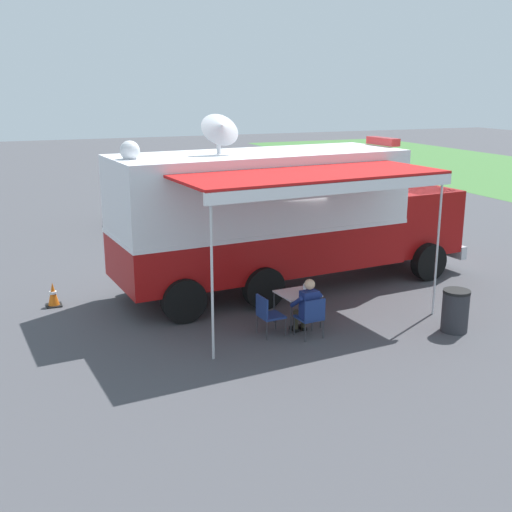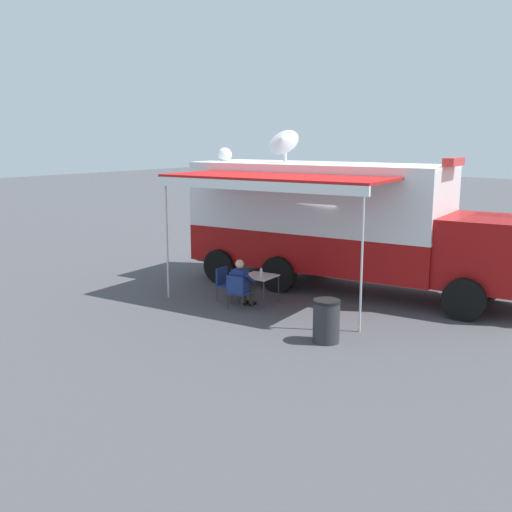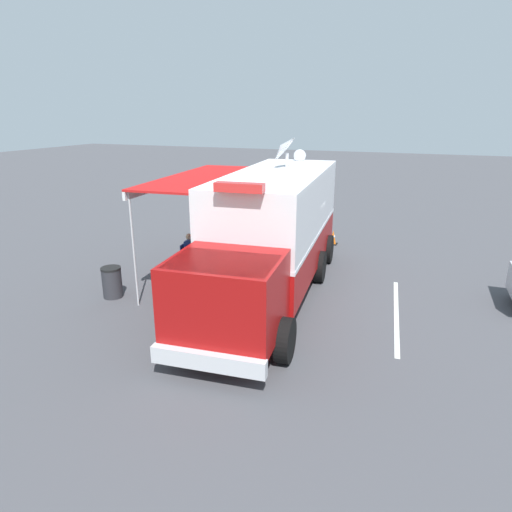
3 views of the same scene
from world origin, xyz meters
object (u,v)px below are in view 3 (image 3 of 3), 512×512
object	(u,v)px
command_truck	(271,229)
trash_bin	(112,282)
water_bottle	(203,249)
folding_chair_at_table	(187,254)
seated_responder	(192,251)
folding_chair_beside_table	(210,249)
traffic_cone	(333,238)
folding_table	(207,253)

from	to	relation	value
command_truck	trash_bin	distance (m)	4.87
water_bottle	folding_chair_at_table	distance (m)	0.81
water_bottle	seated_responder	size ratio (longest dim) A/B	0.18
folding_chair_beside_table	seated_responder	size ratio (longest dim) A/B	0.70
seated_responder	traffic_cone	size ratio (longest dim) A/B	2.16
folding_chair_at_table	trash_bin	distance (m)	3.10
water_bottle	seated_responder	distance (m)	0.60
folding_chair_at_table	trash_bin	size ratio (longest dim) A/B	0.96
seated_responder	trash_bin	world-z (taller)	seated_responder
folding_table	command_truck	bearing A→B (deg)	160.59
seated_responder	trash_bin	size ratio (longest dim) A/B	1.37
folding_chair_beside_table	seated_responder	distance (m)	0.84
command_truck	water_bottle	distance (m)	3.00
water_bottle	trash_bin	bearing A→B (deg)	61.92
folding_chair_beside_table	trash_bin	world-z (taller)	trash_bin
folding_chair_at_table	traffic_cone	size ratio (longest dim) A/B	1.50
folding_chair_at_table	trash_bin	world-z (taller)	trash_bin
folding_chair_beside_table	trash_bin	distance (m)	3.99
folding_chair_beside_table	water_bottle	bearing A→B (deg)	104.16
folding_table	folding_chair_beside_table	world-z (taller)	folding_chair_beside_table
command_truck	traffic_cone	size ratio (longest dim) A/B	16.67
command_truck	folding_table	bearing A→B (deg)	-19.41
folding_chair_beside_table	folding_table	bearing A→B (deg)	110.86
folding_table	seated_responder	bearing A→B (deg)	-7.16
seated_responder	trash_bin	bearing A→B (deg)	72.24
command_truck	folding_chair_beside_table	xyz separation A→B (m)	(2.92, -1.76, -1.43)
command_truck	traffic_cone	world-z (taller)	command_truck
seated_responder	trash_bin	distance (m)	3.18
command_truck	folding_chair_at_table	size ratio (longest dim) A/B	11.11
folding_chair_at_table	seated_responder	world-z (taller)	seated_responder
folding_chair_beside_table	traffic_cone	world-z (taller)	folding_chair_beside_table
folding_table	folding_chair_beside_table	size ratio (longest dim) A/B	1.00
trash_bin	folding_chair_at_table	bearing A→B (deg)	-104.55
command_truck	folding_chair_at_table	distance (m)	3.81
folding_chair_beside_table	trash_bin	size ratio (longest dim) A/B	0.96
water_bottle	seated_responder	xyz separation A→B (m)	(0.53, -0.20, -0.18)
water_bottle	folding_chair_at_table	world-z (taller)	water_bottle
folding_table	folding_chair_at_table	xyz separation A→B (m)	(0.80, -0.06, -0.16)
folding_chair_at_table	folding_table	bearing A→B (deg)	175.70
folding_table	folding_chair_at_table	bearing A→B (deg)	-4.30
folding_chair_beside_table	trash_bin	xyz separation A→B (m)	(1.25, 3.79, -0.06)
folding_chair_at_table	seated_responder	xyz separation A→B (m)	(-0.19, -0.02, 0.14)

